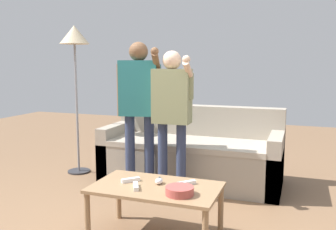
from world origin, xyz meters
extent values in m
cube|color=#9E9384|center=(-0.13, 1.45, 0.22)|extent=(2.03, 0.83, 0.44)
cube|color=#AA9F8F|center=(-0.13, 1.39, 0.47)|extent=(1.75, 0.71, 0.06)
cube|color=#9E9384|center=(-0.13, 1.78, 0.65)|extent=(2.03, 0.18, 0.42)
cube|color=#9E9384|center=(-1.07, 1.45, 0.31)|extent=(0.14, 0.83, 0.63)
cube|color=#9E9384|center=(0.82, 1.45, 0.31)|extent=(0.14, 0.83, 0.63)
cube|color=#997551|center=(0.02, 0.00, 0.42)|extent=(0.98, 0.57, 0.03)
cylinder|color=#997551|center=(-0.43, -0.25, 0.20)|extent=(0.04, 0.04, 0.41)
cylinder|color=#997551|center=(-0.43, 0.25, 0.20)|extent=(0.04, 0.04, 0.41)
cylinder|color=#997551|center=(0.48, 0.25, 0.20)|extent=(0.04, 0.04, 0.41)
cylinder|color=#B24C47|center=(0.25, -0.12, 0.46)|extent=(0.20, 0.20, 0.06)
ellipsoid|color=white|center=(0.03, 0.05, 0.45)|extent=(0.06, 0.09, 0.05)
cylinder|color=#4C4C51|center=(0.03, 0.06, 0.48)|extent=(0.02, 0.02, 0.01)
cylinder|color=#2D2D33|center=(-1.56, 1.33, 0.01)|extent=(0.28, 0.28, 0.02)
cylinder|color=gray|center=(-1.56, 1.33, 0.81)|extent=(0.03, 0.03, 1.58)
cone|color=#C1AD89|center=(-1.56, 1.33, 1.71)|extent=(0.36, 0.36, 0.22)
cylinder|color=#2D3856|center=(-0.25, 0.87, 0.39)|extent=(0.10, 0.10, 0.78)
cylinder|color=#2D3856|center=(-0.06, 0.88, 0.39)|extent=(0.10, 0.10, 0.78)
cube|color=gray|center=(-0.16, 0.87, 1.05)|extent=(0.38, 0.21, 0.53)
sphere|color=beige|center=(-0.16, 0.87, 1.40)|extent=(0.18, 0.18, 0.18)
cylinder|color=beige|center=(-0.34, 0.87, 1.02)|extent=(0.07, 0.07, 0.51)
cylinder|color=gray|center=(0.03, 0.88, 1.15)|extent=(0.07, 0.07, 0.25)
cylinder|color=beige|center=(0.03, 0.80, 1.30)|extent=(0.07, 0.24, 0.20)
sphere|color=beige|center=(0.03, 0.73, 1.40)|extent=(0.07, 0.07, 0.07)
cylinder|color=#2D3856|center=(-0.64, 0.92, 0.41)|extent=(0.10, 0.10, 0.83)
cylinder|color=#2D3856|center=(-0.44, 0.96, 0.41)|extent=(0.10, 0.10, 0.83)
cube|color=#28757A|center=(-0.54, 0.94, 1.11)|extent=(0.43, 0.29, 0.57)
sphere|color=brown|center=(-0.54, 0.94, 1.48)|extent=(0.20, 0.20, 0.20)
cylinder|color=brown|center=(-0.73, 0.90, 1.09)|extent=(0.07, 0.07, 0.54)
cylinder|color=#28757A|center=(-0.35, 0.98, 1.22)|extent=(0.07, 0.07, 0.27)
cylinder|color=brown|center=(-0.33, 0.90, 1.38)|extent=(0.12, 0.26, 0.22)
sphere|color=brown|center=(-0.31, 0.82, 1.48)|extent=(0.08, 0.08, 0.08)
cube|color=white|center=(-0.20, 0.02, 0.45)|extent=(0.13, 0.13, 0.03)
cylinder|color=silver|center=(-0.19, 0.04, 0.46)|extent=(0.01, 0.01, 0.00)
cube|color=silver|center=(-0.24, -0.01, 0.46)|extent=(0.02, 0.02, 0.00)
cube|color=white|center=(-0.10, -0.10, 0.45)|extent=(0.10, 0.15, 0.03)
cylinder|color=silver|center=(-0.12, -0.07, 0.46)|extent=(0.01, 0.01, 0.00)
cube|color=silver|center=(-0.08, -0.14, 0.46)|extent=(0.02, 0.02, 0.00)
cube|color=white|center=(0.24, 0.10, 0.45)|extent=(0.13, 0.14, 0.03)
cylinder|color=silver|center=(0.26, 0.12, 0.46)|extent=(0.01, 0.01, 0.00)
cube|color=silver|center=(0.20, 0.07, 0.46)|extent=(0.02, 0.02, 0.00)
camera|label=1|loc=(1.04, -2.52, 1.36)|focal=39.23mm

